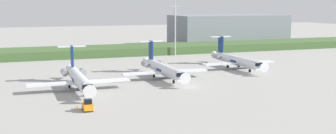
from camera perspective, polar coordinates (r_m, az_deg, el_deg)
The scene contains 9 objects.
ground_plane at distance 127.43m, azimuth -2.59°, elevation -0.27°, with size 500.00×500.00×0.00m, color #9E9B96.
grass_berm at distance 165.30m, azimuth -6.68°, elevation 2.23°, with size 320.00×20.00×3.00m, color #426033.
regional_jet_nearest at distance 99.28m, azimuth -11.90°, elevation -1.48°, with size 22.81×31.00×9.00m.
regional_jet_second at distance 111.59m, azimuth -0.68°, elevation -0.20°, with size 22.81×31.00×9.00m.
regional_jet_third at distance 130.01m, azimuth 9.12°, elevation 0.94°, with size 22.81×31.00×9.00m.
antenna_mast at distance 159.64m, azimuth 0.97°, elevation 5.71°, with size 4.40×0.50×28.24m.
distant_hangar at distance 205.98m, azimuth 8.02°, elevation 4.97°, with size 52.61×26.22×13.97m, color gray.
baggage_tug at distance 79.34m, azimuth -10.72°, elevation -5.08°, with size 1.72×3.20×2.30m.
safety_cone_front_marker at distance 82.49m, azimuth -12.00°, elevation -5.12°, with size 0.44×0.44×0.55m, color orange.
Camera 1 is at (-37.20, -90.31, 19.46)m, focal length 45.52 mm.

